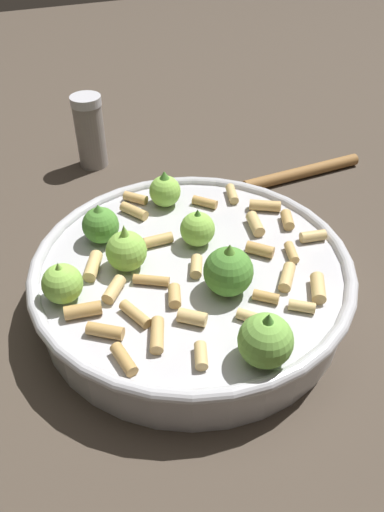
{
  "coord_description": "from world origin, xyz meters",
  "views": [
    {
      "loc": [
        -0.14,
        -0.33,
        0.36
      ],
      "look_at": [
        0.0,
        0.0,
        0.06
      ],
      "focal_mm": 35.23,
      "sensor_mm": 36.0,
      "label": 1
    }
  ],
  "objects": [
    {
      "name": "ground_plane",
      "position": [
        0.0,
        0.0,
        0.0
      ],
      "size": [
        2.4,
        2.4,
        0.0
      ],
      "primitive_type": "plane",
      "color": "#42382D"
    },
    {
      "name": "cooking_pan",
      "position": [
        -0.0,
        -0.0,
        0.03
      ],
      "size": [
        0.31,
        0.31,
        0.1
      ],
      "color": "#B7B7BC",
      "rests_on": "ground"
    },
    {
      "name": "pepper_shaker",
      "position": [
        -0.02,
        0.31,
        0.05
      ],
      "size": [
        0.04,
        0.04,
        0.1
      ],
      "color": "gray",
      "rests_on": "ground"
    },
    {
      "name": "wooden_spoon",
      "position": [
        0.2,
        0.16,
        0.01
      ],
      "size": [
        0.22,
        0.04,
        0.02
      ],
      "color": "olive",
      "rests_on": "ground"
    }
  ]
}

